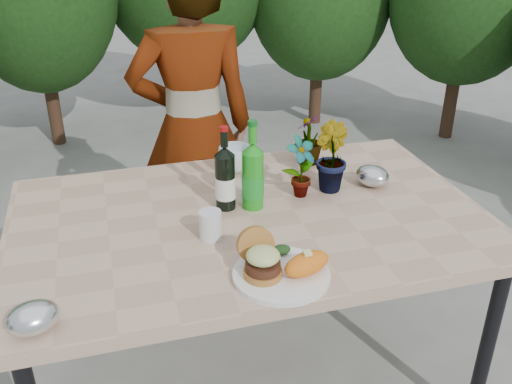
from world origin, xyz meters
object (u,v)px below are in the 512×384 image
object	(u,v)px
dinner_plate	(281,275)
wine_bottle	(225,179)
patio_table	(250,230)
person	(193,129)

from	to	relation	value
dinner_plate	wine_bottle	distance (m)	0.46
patio_table	wine_bottle	distance (m)	0.20
dinner_plate	person	world-z (taller)	person
patio_table	person	world-z (taller)	person
person	wine_bottle	bearing A→B (deg)	91.86
patio_table	dinner_plate	size ratio (longest dim) A/B	5.71
patio_table	wine_bottle	world-z (taller)	wine_bottle
person	dinner_plate	bearing A→B (deg)	95.14
patio_table	person	distance (m)	0.79
patio_table	dinner_plate	xyz separation A→B (m)	(-0.01, -0.37, 0.06)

